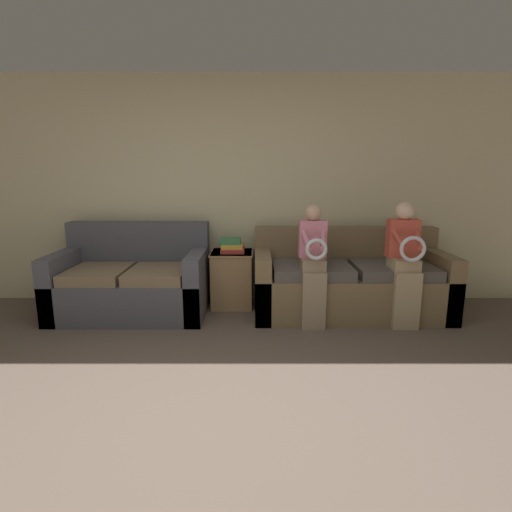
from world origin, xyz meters
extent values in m
plane|color=brown|center=(0.00, 0.00, 0.00)|extent=(14.00, 14.00, 0.00)
cube|color=beige|center=(0.00, 2.76, 1.27)|extent=(7.82, 0.06, 2.55)
cube|color=brown|center=(1.40, 2.20, 0.22)|extent=(2.02, 0.87, 0.45)
cube|color=brown|center=(1.40, 2.54, 0.67)|extent=(2.02, 0.20, 0.44)
cube|color=brown|center=(0.47, 2.20, 0.33)|extent=(0.16, 0.87, 0.67)
cube|color=brown|center=(2.33, 2.20, 0.33)|extent=(0.16, 0.87, 0.67)
cube|color=#514C47|center=(0.98, 2.10, 0.50)|extent=(0.80, 0.63, 0.11)
cube|color=#514C47|center=(1.83, 2.10, 0.50)|extent=(0.80, 0.63, 0.11)
cube|color=#4C4C56|center=(-0.92, 2.19, 0.20)|extent=(1.56, 0.92, 0.41)
cube|color=#4C4C56|center=(-0.92, 2.55, 0.68)|extent=(1.56, 0.20, 0.54)
cube|color=#4C4C56|center=(-1.62, 2.19, 0.34)|extent=(0.16, 0.92, 0.68)
cube|color=#4C4C56|center=(-0.21, 2.19, 0.34)|extent=(0.16, 0.92, 0.68)
cube|color=#7A664C|center=(-1.23, 2.09, 0.46)|extent=(0.58, 0.68, 0.11)
cube|color=#7A664C|center=(-0.60, 2.09, 0.46)|extent=(0.58, 0.68, 0.11)
cube|color=gray|center=(0.96, 1.77, 0.28)|extent=(0.23, 0.10, 0.56)
cube|color=gray|center=(0.96, 1.91, 0.61)|extent=(0.23, 0.28, 0.11)
cube|color=#D17A8E|center=(0.96, 1.98, 0.85)|extent=(0.27, 0.14, 0.36)
sphere|color=tan|center=(0.96, 1.98, 1.11)|extent=(0.16, 0.16, 0.16)
torus|color=silver|center=(0.96, 1.71, 0.80)|extent=(0.21, 0.04, 0.21)
cylinder|color=#D17A8E|center=(0.88, 1.84, 0.88)|extent=(0.10, 0.31, 0.21)
cylinder|color=#D17A8E|center=(1.04, 1.84, 0.88)|extent=(0.10, 0.31, 0.21)
cube|color=tan|center=(1.85, 1.77, 0.28)|extent=(0.25, 0.10, 0.56)
cube|color=tan|center=(1.85, 1.91, 0.61)|extent=(0.25, 0.28, 0.11)
cube|color=#C64C3D|center=(1.85, 1.98, 0.85)|extent=(0.30, 0.14, 0.37)
sphere|color=beige|center=(1.85, 1.98, 1.12)|extent=(0.18, 0.18, 0.18)
torus|color=silver|center=(1.85, 1.71, 0.80)|extent=(0.24, 0.04, 0.24)
cylinder|color=#C64C3D|center=(1.75, 1.84, 0.88)|extent=(0.10, 0.31, 0.21)
cylinder|color=#C64C3D|center=(1.94, 1.84, 0.88)|extent=(0.10, 0.31, 0.21)
cube|color=#9E7A51|center=(0.13, 2.47, 0.31)|extent=(0.45, 0.46, 0.62)
cube|color=tan|center=(0.13, 2.47, 0.61)|extent=(0.47, 0.48, 0.02)
cube|color=#BC3833|center=(0.15, 2.46, 0.64)|extent=(0.26, 0.27, 0.04)
cube|color=gold|center=(0.14, 2.48, 0.69)|extent=(0.23, 0.23, 0.05)
cube|color=#3D8451|center=(0.12, 2.48, 0.74)|extent=(0.23, 0.23, 0.06)
camera|label=1|loc=(0.40, -1.89, 1.49)|focal=28.00mm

